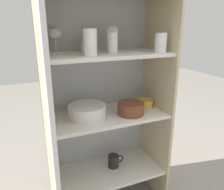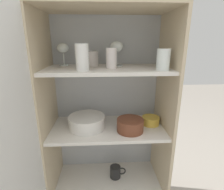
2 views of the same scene
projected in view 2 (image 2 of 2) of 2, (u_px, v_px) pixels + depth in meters
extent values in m
cube|color=#B2B7BC|center=(107.00, 114.00, 1.32)|extent=(0.75, 0.02, 1.38)
cube|color=#CCB793|center=(50.00, 127.00, 1.12)|extent=(0.02, 0.39, 1.38)
cube|color=#CCB793|center=(163.00, 124.00, 1.16)|extent=(0.02, 0.39, 1.38)
cube|color=#CCB793|center=(107.00, 8.00, 0.94)|extent=(0.75, 0.39, 0.02)
cube|color=silver|center=(108.00, 180.00, 1.27)|extent=(0.72, 0.36, 0.02)
cube|color=silver|center=(108.00, 128.00, 1.15)|extent=(0.72, 0.36, 0.02)
cube|color=silver|center=(107.00, 69.00, 1.03)|extent=(0.72, 0.36, 0.02)
cube|color=silver|center=(20.00, 168.00, 0.75)|extent=(0.04, 0.37, 1.38)
cylinder|color=white|center=(163.00, 59.00, 0.92)|extent=(0.07, 0.07, 0.11)
cylinder|color=silver|center=(111.00, 58.00, 0.98)|extent=(0.06, 0.06, 0.11)
cylinder|color=white|center=(82.00, 57.00, 0.90)|extent=(0.07, 0.07, 0.14)
cylinder|color=silver|center=(92.00, 59.00, 1.09)|extent=(0.08, 0.08, 0.09)
cylinder|color=white|center=(64.00, 65.00, 1.12)|extent=(0.06, 0.06, 0.01)
cylinder|color=white|center=(64.00, 59.00, 1.11)|extent=(0.01, 0.01, 0.07)
ellipsoid|color=white|center=(63.00, 48.00, 1.09)|extent=(0.08, 0.08, 0.06)
cylinder|color=white|center=(117.00, 66.00, 1.09)|extent=(0.07, 0.07, 0.01)
cylinder|color=white|center=(117.00, 59.00, 1.08)|extent=(0.01, 0.01, 0.08)
ellipsoid|color=white|center=(117.00, 46.00, 1.06)|extent=(0.08, 0.08, 0.06)
cylinder|color=silver|center=(87.00, 127.00, 1.13)|extent=(0.23, 0.23, 0.01)
cylinder|color=silver|center=(87.00, 126.00, 1.13)|extent=(0.23, 0.23, 0.01)
cylinder|color=silver|center=(87.00, 124.00, 1.13)|extent=(0.23, 0.23, 0.01)
cylinder|color=silver|center=(87.00, 123.00, 1.12)|extent=(0.23, 0.23, 0.01)
cylinder|color=silver|center=(87.00, 122.00, 1.12)|extent=(0.23, 0.23, 0.01)
cylinder|color=silver|center=(87.00, 121.00, 1.12)|extent=(0.23, 0.23, 0.01)
cylinder|color=silver|center=(87.00, 119.00, 1.12)|extent=(0.23, 0.23, 0.01)
cylinder|color=silver|center=(87.00, 118.00, 1.11)|extent=(0.23, 0.23, 0.01)
cylinder|color=silver|center=(87.00, 117.00, 1.11)|extent=(0.23, 0.23, 0.01)
cylinder|color=brown|center=(130.00, 125.00, 1.08)|extent=(0.17, 0.17, 0.08)
torus|color=brown|center=(130.00, 120.00, 1.07)|extent=(0.16, 0.16, 0.01)
cylinder|color=gold|center=(151.00, 120.00, 1.17)|extent=(0.12, 0.12, 0.05)
torus|color=gold|center=(151.00, 117.00, 1.17)|extent=(0.12, 0.12, 0.01)
cylinder|color=black|center=(115.00, 172.00, 1.28)|extent=(0.08, 0.08, 0.09)
torus|color=black|center=(122.00, 171.00, 1.28)|extent=(0.06, 0.01, 0.06)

